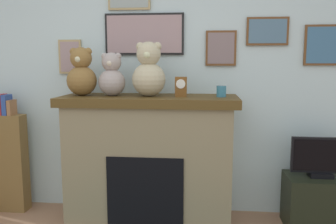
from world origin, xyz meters
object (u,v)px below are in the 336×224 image
teddy_bear_grey (112,76)px  candle_jar (221,91)px  mantel_clock (181,87)px  teddy_bear_cream (82,74)px  tv_stand (318,202)px  teddy_bear_brown (149,72)px  fireplace (150,159)px  bookshelf (2,157)px  television (321,158)px

teddy_bear_grey → candle_jar: bearing=0.0°
mantel_clock → teddy_bear_cream: bearing=180.0°
tv_stand → teddy_bear_brown: 1.96m
teddy_bear_grey → tv_stand: bearing=0.3°
fireplace → teddy_bear_brown: size_ratio=3.28×
mantel_clock → teddy_bear_grey: 0.65m
fireplace → bookshelf: (-1.54, 0.09, -0.06)m
teddy_bear_brown → tv_stand: bearing=0.3°
teddy_bear_grey → teddy_bear_cream: bearing=-180.0°
tv_stand → teddy_bear_cream: (-2.20, -0.01, 1.16)m
fireplace → bookshelf: 1.55m
fireplace → bookshelf: bookshelf is taller
teddy_bear_brown → television: bearing=0.3°
teddy_bear_cream → mantel_clock: bearing=-0.0°
mantel_clock → teddy_bear_grey: bearing=179.9°
television → teddy_bear_brown: teddy_bear_brown is taller
fireplace → candle_jar: candle_jar is taller
television → teddy_bear_brown: (-1.56, -0.01, 0.77)m
mantel_clock → teddy_bear_brown: bearing=179.9°
teddy_bear_grey → television: bearing=0.2°
bookshelf → mantel_clock: mantel_clock is taller
bookshelf → candle_jar: size_ratio=12.07×
bookshelf → candle_jar: (2.20, -0.11, 0.70)m
tv_stand → mantel_clock: bearing=-179.6°
mantel_clock → teddy_bear_brown: size_ratio=0.36×
fireplace → teddy_bear_cream: teddy_bear_cream is taller
mantel_clock → teddy_bear_brown: 0.32m
teddy_bear_cream → teddy_bear_brown: 0.64m
bookshelf → television: bookshelf is taller
teddy_bear_cream → teddy_bear_brown: bearing=-0.0°
bookshelf → tv_stand: bookshelf is taller
television → mantel_clock: mantel_clock is taller
tv_stand → teddy_bear_grey: size_ratio=1.48×
fireplace → bookshelf: bearing=176.6°
tv_stand → teddy_bear_brown: teddy_bear_brown is taller
television → candle_jar: 1.08m
candle_jar → mantel_clock: mantel_clock is taller
teddy_bear_brown → candle_jar: bearing=0.1°
fireplace → teddy_bear_cream: size_ratio=3.64×
fireplace → tv_stand: fireplace is taller
candle_jar → teddy_bear_grey: size_ratio=0.25×
teddy_bear_cream → teddy_bear_grey: 0.29m
tv_stand → teddy_bear_brown: size_ratio=1.19×
teddy_bear_brown → teddy_bear_grey: bearing=180.0°
fireplace → teddy_bear_grey: teddy_bear_grey is taller
candle_jar → teddy_bear_grey: 1.01m
candle_jar → fireplace: bearing=178.5°
fireplace → candle_jar: size_ratio=16.24×
fireplace → television: size_ratio=3.06×
mantel_clock → teddy_bear_cream: 0.93m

